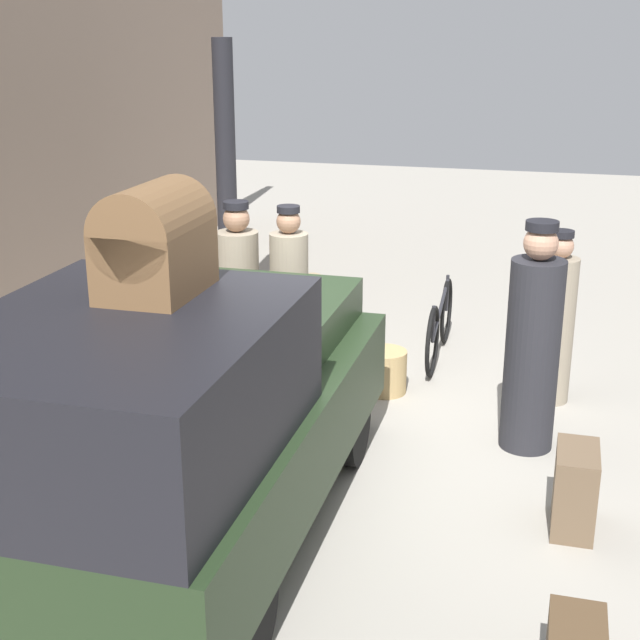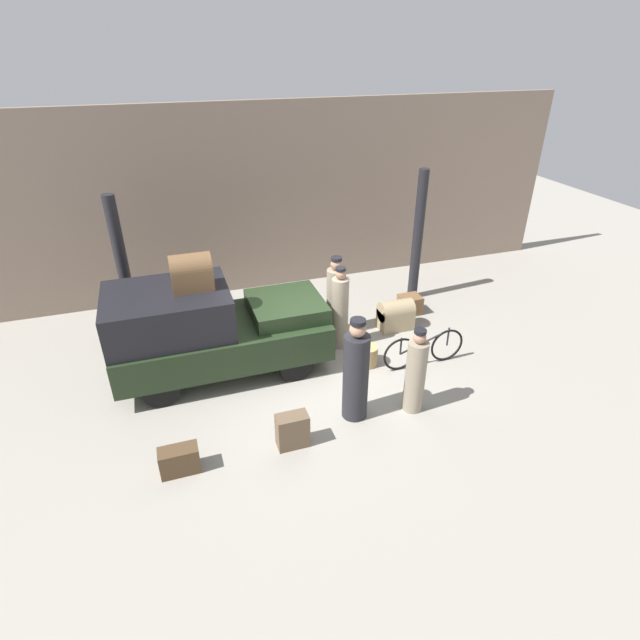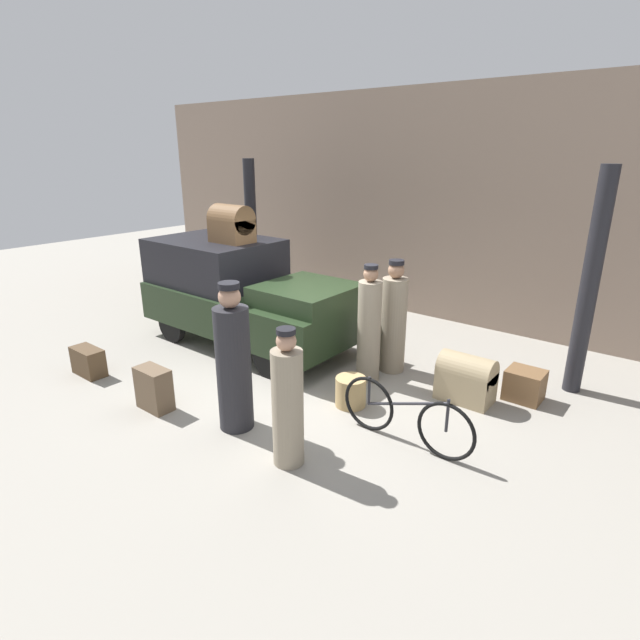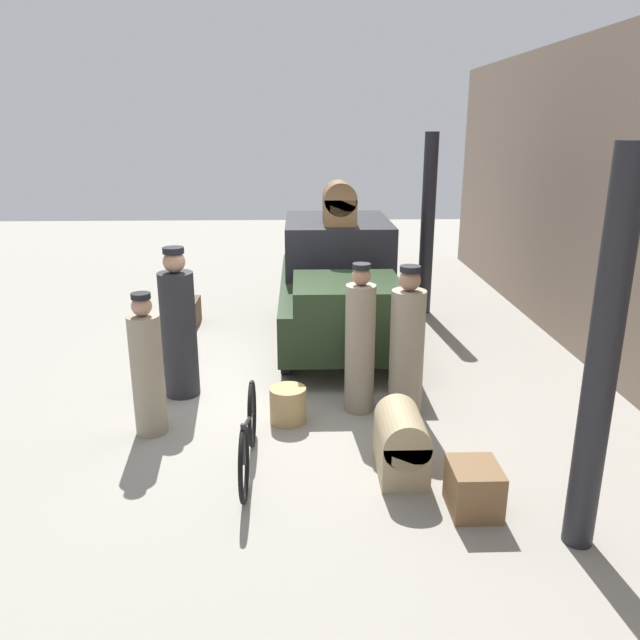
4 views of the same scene
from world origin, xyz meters
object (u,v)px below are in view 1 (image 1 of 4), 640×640
Objects in this scene: trunk_barrel_dark at (305,311)px; suitcase_black_upright at (275,302)px; porter_with_bicycle at (290,310)px; truck at (178,414)px; porter_standing_middle at (239,303)px; wicker_basket at (384,371)px; porter_lifting_near_truck at (533,348)px; conductor_in_dark_uniform at (555,325)px; bicycle at (440,324)px; trunk_on_truck_roof at (155,241)px; suitcase_tan_flat at (575,489)px.

trunk_barrel_dark is 1.52× the size of suitcase_black_upright.
suitcase_black_upright is at bearing 21.51° from porter_with_bicycle.
trunk_barrel_dark is 0.85m from suitcase_black_upright.
porter_standing_middle is at bearing 12.38° from truck.
wicker_basket is at bearing -136.22° from trunk_barrel_dark.
wicker_basket is 0.22× the size of porter_lifting_near_truck.
conductor_in_dark_uniform is at bearing -81.82° from wicker_basket.
trunk_barrel_dark is at bearing 85.37° from bicycle.
porter_lifting_near_truck is 1.05m from conductor_in_dark_uniform.
porter_lifting_near_truck is at bearing -42.76° from trunk_on_truck_roof.
porter_with_bicycle is 2.51× the size of trunk_on_truck_roof.
trunk_on_truck_roof reaches higher than wicker_basket.
trunk_barrel_dark reaches higher than wicker_basket.
trunk_on_truck_roof reaches higher than truck.
porter_with_bicycle reaches higher than trunk_barrel_dark.
trunk_on_truck_roof reaches higher than bicycle.
truck is 2.73m from suitcase_tan_flat.
porter_lifting_near_truck reaches higher than porter_with_bicycle.
porter_with_bicycle is 3.05× the size of suitcase_tan_flat.
suitcase_tan_flat reaches higher than suitcase_black_upright.
suitcase_black_upright is at bearing 49.01° from porter_lifting_near_truck.
conductor_in_dark_uniform is at bearing -109.86° from trunk_barrel_dark.
truck is 9.45× the size of wicker_basket.
conductor_in_dark_uniform is 3.57m from suitcase_black_upright.
bicycle is 2.33× the size of trunk_barrel_dark.
porter_with_bicycle is 0.54m from porter_standing_middle.
conductor_in_dark_uniform reaches higher than bicycle.
bicycle is 3.54× the size of suitcase_black_upright.
porter_with_bicycle reaches higher than suitcase_tan_flat.
trunk_on_truck_roof is (-3.10, 0.77, 1.91)m from wicker_basket.
truck is 5.58× the size of trunk_on_truck_roof.
bicycle is 1.49m from trunk_barrel_dark.
wicker_basket is at bearing -137.36° from suitcase_black_upright.
trunk_barrel_dark is 4.26m from suitcase_tan_flat.
suitcase_tan_flat reaches higher than wicker_basket.
bicycle is 1.85m from porter_with_bicycle.
suitcase_black_upright is at bearing 8.28° from porter_standing_middle.
bicycle reaches higher than suitcase_tan_flat.
porter_standing_middle reaches higher than trunk_barrel_dark.
suitcase_tan_flat is (-2.23, -0.22, -0.44)m from conductor_in_dark_uniform.
truck is 6.75× the size of suitcase_tan_flat.
truck reaches higher than bicycle.
suitcase_black_upright is (2.61, 3.00, -0.64)m from porter_lifting_near_truck.
suitcase_black_upright is (0.76, 2.03, -0.15)m from bicycle.
porter_with_bicycle is (-1.32, 1.21, 0.46)m from bicycle.
truck is at bearing -167.62° from porter_standing_middle.
porter_standing_middle is 2.39× the size of trunk_barrel_dark.
truck is 2.28× the size of bicycle.
wicker_basket is at bearing -71.93° from porter_with_bicycle.
suitcase_tan_flat is 1.20× the size of suitcase_black_upright.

